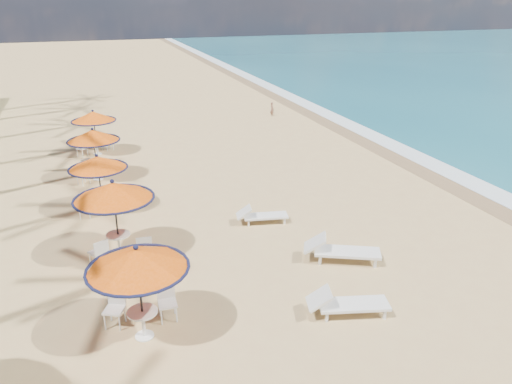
{
  "coord_description": "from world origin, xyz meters",
  "views": [
    {
      "loc": [
        -5.46,
        -10.17,
        7.34
      ],
      "look_at": [
        -0.48,
        4.36,
        1.2
      ],
      "focal_mm": 35.0,
      "sensor_mm": 36.0,
      "label": 1
    }
  ],
  "objects_px": {
    "lounger_near": "(345,303)",
    "lounger_mid": "(339,250)",
    "lounger_far": "(260,215)",
    "station_2": "(98,168)",
    "station_0": "(138,266)",
    "station_3": "(92,140)",
    "station_1": "(114,199)",
    "station_4": "(94,122)"
  },
  "relations": [
    {
      "from": "station_0",
      "to": "lounger_far",
      "type": "bearing_deg",
      "value": 46.73
    },
    {
      "from": "station_1",
      "to": "lounger_near",
      "type": "relative_size",
      "value": 1.16
    },
    {
      "from": "station_2",
      "to": "station_0",
      "type": "bearing_deg",
      "value": -86.11
    },
    {
      "from": "station_2",
      "to": "lounger_mid",
      "type": "xyz_separation_m",
      "value": [
        6.38,
        -5.99,
        -1.27
      ]
    },
    {
      "from": "station_1",
      "to": "station_4",
      "type": "distance_m",
      "value": 10.92
    },
    {
      "from": "station_2",
      "to": "station_3",
      "type": "height_order",
      "value": "station_3"
    },
    {
      "from": "station_3",
      "to": "lounger_far",
      "type": "distance_m",
      "value": 8.24
    },
    {
      "from": "station_2",
      "to": "lounger_mid",
      "type": "bearing_deg",
      "value": -43.23
    },
    {
      "from": "station_3",
      "to": "lounger_far",
      "type": "bearing_deg",
      "value": -50.85
    },
    {
      "from": "lounger_far",
      "to": "station_3",
      "type": "bearing_deg",
      "value": 139.88
    },
    {
      "from": "station_0",
      "to": "station_4",
      "type": "relative_size",
      "value": 1.07
    },
    {
      "from": "lounger_mid",
      "to": "station_3",
      "type": "bearing_deg",
      "value": 149.69
    },
    {
      "from": "station_1",
      "to": "lounger_mid",
      "type": "xyz_separation_m",
      "value": [
        6.06,
        -2.38,
        -1.49
      ]
    },
    {
      "from": "station_2",
      "to": "lounger_near",
      "type": "xyz_separation_m",
      "value": [
        5.27,
        -8.4,
        -1.31
      ]
    },
    {
      "from": "station_1",
      "to": "station_3",
      "type": "height_order",
      "value": "station_1"
    },
    {
      "from": "station_0",
      "to": "lounger_near",
      "type": "relative_size",
      "value": 1.13
    },
    {
      "from": "station_0",
      "to": "lounger_mid",
      "type": "relative_size",
      "value": 1.03
    },
    {
      "from": "station_3",
      "to": "lounger_mid",
      "type": "distance_m",
      "value": 11.57
    },
    {
      "from": "lounger_near",
      "to": "lounger_mid",
      "type": "height_order",
      "value": "lounger_mid"
    },
    {
      "from": "station_2",
      "to": "lounger_mid",
      "type": "height_order",
      "value": "station_2"
    },
    {
      "from": "station_4",
      "to": "lounger_mid",
      "type": "xyz_separation_m",
      "value": [
        6.25,
        -13.3,
        -1.24
      ]
    },
    {
      "from": "station_0",
      "to": "lounger_far",
      "type": "relative_size",
      "value": 1.3
    },
    {
      "from": "station_4",
      "to": "lounger_near",
      "type": "relative_size",
      "value": 1.05
    },
    {
      "from": "station_1",
      "to": "station_2",
      "type": "relative_size",
      "value": 1.13
    },
    {
      "from": "station_0",
      "to": "lounger_near",
      "type": "bearing_deg",
      "value": -9.62
    },
    {
      "from": "station_4",
      "to": "lounger_far",
      "type": "height_order",
      "value": "station_4"
    },
    {
      "from": "station_3",
      "to": "lounger_mid",
      "type": "xyz_separation_m",
      "value": [
        6.44,
        -9.52,
        -1.34
      ]
    },
    {
      "from": "lounger_near",
      "to": "lounger_mid",
      "type": "distance_m",
      "value": 2.65
    },
    {
      "from": "station_2",
      "to": "lounger_mid",
      "type": "distance_m",
      "value": 8.84
    },
    {
      "from": "station_1",
      "to": "station_3",
      "type": "relative_size",
      "value": 1.09
    },
    {
      "from": "station_1",
      "to": "station_4",
      "type": "bearing_deg",
      "value": 90.97
    },
    {
      "from": "station_0",
      "to": "lounger_mid",
      "type": "distance_m",
      "value": 6.24
    },
    {
      "from": "lounger_mid",
      "to": "lounger_far",
      "type": "bearing_deg",
      "value": 137.8
    },
    {
      "from": "lounger_far",
      "to": "station_0",
      "type": "bearing_deg",
      "value": -122.54
    },
    {
      "from": "station_0",
      "to": "lounger_far",
      "type": "height_order",
      "value": "station_0"
    },
    {
      "from": "station_0",
      "to": "station_2",
      "type": "distance_m",
      "value": 7.62
    },
    {
      "from": "station_1",
      "to": "station_4",
      "type": "relative_size",
      "value": 1.11
    },
    {
      "from": "station_0",
      "to": "station_2",
      "type": "xyz_separation_m",
      "value": [
        -0.52,
        7.6,
        -0.16
      ]
    },
    {
      "from": "station_0",
      "to": "station_1",
      "type": "xyz_separation_m",
      "value": [
        -0.2,
        3.98,
        0.05
      ]
    },
    {
      "from": "station_3",
      "to": "lounger_near",
      "type": "bearing_deg",
      "value": -65.91
    },
    {
      "from": "station_2",
      "to": "station_3",
      "type": "bearing_deg",
      "value": 91.02
    },
    {
      "from": "station_4",
      "to": "lounger_near",
      "type": "xyz_separation_m",
      "value": [
        5.14,
        -15.71,
        -1.28
      ]
    }
  ]
}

